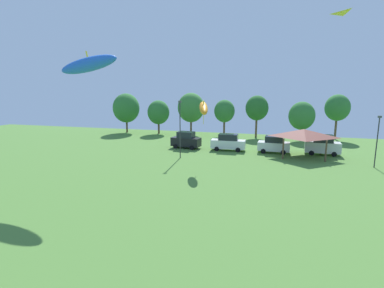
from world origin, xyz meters
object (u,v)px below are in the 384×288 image
object	(u,v)px
park_pavilion	(304,133)
treeline_tree_1	(158,112)
treeline_tree_4	(257,108)
treeline_tree_0	(126,108)
kite_flying_6	(204,108)
kite_flying_8	(88,65)
kite_flying_4	(328,23)
parked_car_leftmost	(186,140)
parked_car_second_from_left	(228,142)
parked_car_rightmost_in_row	(323,145)
treeline_tree_3	(224,111)
treeline_tree_5	(302,116)
light_post_1	(377,138)
treeline_tree_2	(191,108)
light_post_0	(180,127)
treeline_tree_6	(337,108)
parked_car_third_from_left	(274,145)

from	to	relation	value
park_pavilion	treeline_tree_1	xyz separation A→B (m)	(-25.24, 13.56, 1.04)
park_pavilion	treeline_tree_4	world-z (taller)	treeline_tree_4
treeline_tree_0	treeline_tree_1	distance (m)	6.76
treeline_tree_0	park_pavilion	bearing A→B (deg)	-22.72
kite_flying_6	kite_flying_8	xyz separation A→B (m)	(-8.50, -8.61, 4.24)
kite_flying_4	parked_car_leftmost	bearing A→B (deg)	140.49
parked_car_second_from_left	parked_car_rightmost_in_row	distance (m)	12.50
parked_car_leftmost	treeline_tree_4	world-z (taller)	treeline_tree_4
park_pavilion	kite_flying_8	bearing A→B (deg)	-140.83
treeline_tree_3	treeline_tree_5	bearing A→B (deg)	-6.93
parked_car_leftmost	light_post_1	bearing A→B (deg)	-4.21
kite_flying_4	parked_car_rightmost_in_row	world-z (taller)	kite_flying_4
parked_car_rightmost_in_row	park_pavilion	world-z (taller)	park_pavilion
treeline_tree_2	treeline_tree_3	bearing A→B (deg)	0.78
light_post_0	treeline_tree_0	bearing A→B (deg)	132.89
treeline_tree_4	treeline_tree_6	distance (m)	13.39
treeline_tree_6	light_post_0	bearing A→B (deg)	-136.11
kite_flying_6	parked_car_leftmost	world-z (taller)	kite_flying_6
parked_car_second_from_left	treeline_tree_4	xyz separation A→B (m)	(3.04, 13.07, 4.05)
parked_car_second_from_left	treeline_tree_3	bearing A→B (deg)	101.13
kite_flying_6	light_post_0	world-z (taller)	kite_flying_6
kite_flying_4	parked_car_third_from_left	xyz separation A→B (m)	(-3.83, 13.59, -12.84)
treeline_tree_4	treeline_tree_1	bearing A→B (deg)	-177.24
treeline_tree_0	treeline_tree_5	bearing A→B (deg)	-0.96
parked_car_second_from_left	parked_car_rightmost_in_row	bearing A→B (deg)	2.23
park_pavilion	treeline_tree_3	distance (m)	19.25
parked_car_third_from_left	light_post_1	size ratio (longest dim) A/B	0.74
light_post_1	kite_flying_8	bearing A→B (deg)	-154.99
park_pavilion	treeline_tree_0	distance (m)	34.69
parked_car_third_from_left	parked_car_rightmost_in_row	size ratio (longest dim) A/B	0.96
treeline_tree_1	treeline_tree_0	bearing A→B (deg)	-178.47
treeline_tree_0	parked_car_third_from_left	bearing A→B (deg)	-22.70
parked_car_rightmost_in_row	park_pavilion	bearing A→B (deg)	-139.99
light_post_1	treeline_tree_5	size ratio (longest dim) A/B	0.89
treeline_tree_6	parked_car_second_from_left	bearing A→B (deg)	-138.75
treeline_tree_2	treeline_tree_3	size ratio (longest dim) A/B	1.18
treeline_tree_1	treeline_tree_4	bearing A→B (deg)	2.76
kite_flying_8	light_post_0	bearing A→B (deg)	66.49
kite_flying_6	park_pavilion	world-z (taller)	kite_flying_6
parked_car_third_from_left	treeline_tree_0	xyz separation A→B (m)	(-28.35, 11.86, 3.70)
park_pavilion	light_post_1	bearing A→B (deg)	-25.59
parked_car_third_from_left	treeline_tree_5	size ratio (longest dim) A/B	0.66
treeline_tree_6	kite_flying_6	bearing A→B (deg)	-127.49
kite_flying_6	treeline_tree_6	size ratio (longest dim) A/B	0.56
kite_flying_4	treeline_tree_4	bearing A→B (deg)	104.85
parked_car_second_from_left	treeline_tree_3	size ratio (longest dim) A/B	0.73
kite_flying_6	treeline_tree_5	xyz separation A→B (m)	(12.00, 20.40, -2.38)
treeline_tree_6	treeline_tree_1	bearing A→B (deg)	-176.09
kite_flying_6	treeline_tree_0	xyz separation A→B (m)	(-20.61, 20.94, -1.71)
kite_flying_4	park_pavilion	size ratio (longest dim) A/B	0.32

